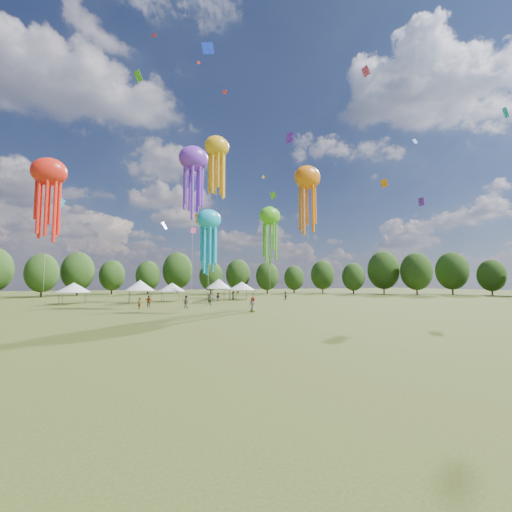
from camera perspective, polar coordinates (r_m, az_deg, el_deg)
name	(u,v)px	position (r m, az deg, el deg)	size (l,w,h in m)	color
ground	(431,361)	(18.72, 27.61, -15.51)	(300.00, 300.00, 0.00)	#384416
spectator_near	(186,302)	(49.56, -11.82, -7.64)	(0.85, 0.66, 1.75)	gray
spectators_far	(224,299)	(58.18, -5.42, -7.22)	(29.88, 29.82, 1.84)	gray
festival_tents	(176,286)	(66.45, -13.44, -4.94)	(36.69, 9.30, 4.37)	#47474C
show_kites	(240,189)	(61.31, -2.68, 11.36)	(52.58, 26.89, 29.83)	#8031DC
small_kites	(217,129)	(61.41, -6.72, 20.56)	(72.25, 62.11, 46.41)	#8031DC
treeline	(166,269)	(75.06, -15.04, -2.12)	(201.57, 95.24, 13.43)	#38281C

